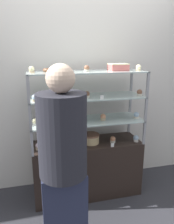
# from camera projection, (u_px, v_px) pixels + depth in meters

# --- Properties ---
(ground_plane) EXTENTS (20.00, 20.00, 0.00)m
(ground_plane) POSITION_uv_depth(u_px,v_px,m) (87.00, 192.00, 2.64)
(ground_plane) COLOR #2D2D33
(back_wall) EXTENTS (8.00, 0.05, 2.60)m
(back_wall) POSITION_uv_depth(u_px,v_px,m) (80.00, 81.00, 2.62)
(back_wall) COLOR silver
(back_wall) RESTS_ON ground_plane
(display_base) EXTENTS (1.22, 0.41, 0.65)m
(display_base) POSITION_uv_depth(u_px,v_px,m) (87.00, 168.00, 2.56)
(display_base) COLOR black
(display_base) RESTS_ON ground_plane
(display_riser_lower) EXTENTS (1.22, 0.41, 0.27)m
(display_riser_lower) POSITION_uv_depth(u_px,v_px,m) (87.00, 122.00, 2.40)
(display_riser_lower) COLOR #99999E
(display_riser_lower) RESTS_ON display_base
(display_riser_middle) EXTENTS (1.22, 0.41, 0.27)m
(display_riser_middle) POSITION_uv_depth(u_px,v_px,m) (87.00, 98.00, 2.33)
(display_riser_middle) COLOR #99999E
(display_riser_middle) RESTS_ON display_riser_lower
(display_riser_upper) EXTENTS (1.22, 0.41, 0.27)m
(display_riser_upper) POSITION_uv_depth(u_px,v_px,m) (87.00, 73.00, 2.26)
(display_riser_upper) COLOR #99999E
(display_riser_upper) RESTS_ON display_riser_middle
(layer_cake_centerpiece) EXTENTS (0.19, 0.19, 0.11)m
(layer_cake_centerpiece) POSITION_uv_depth(u_px,v_px,m) (91.00, 138.00, 2.44)
(layer_cake_centerpiece) COLOR #DBBC84
(layer_cake_centerpiece) RESTS_ON display_base
(sheet_cake_frosted) EXTENTS (0.20, 0.17, 0.07)m
(sheet_cake_frosted) POSITION_uv_depth(u_px,v_px,m) (118.00, 67.00, 2.34)
(sheet_cake_frosted) COLOR #C66660
(sheet_cake_frosted) RESTS_ON display_riser_upper
(cupcake_0) EXTENTS (0.06, 0.06, 0.07)m
(cupcake_0) POSITION_uv_depth(u_px,v_px,m) (39.00, 146.00, 2.29)
(cupcake_0) COLOR #CCB28C
(cupcake_0) RESTS_ON display_base
(cupcake_1) EXTENTS (0.06, 0.06, 0.07)m
(cupcake_1) POSITION_uv_depth(u_px,v_px,m) (63.00, 144.00, 2.35)
(cupcake_1) COLOR beige
(cupcake_1) RESTS_ON display_base
(cupcake_2) EXTENTS (0.06, 0.06, 0.07)m
(cupcake_2) POSITION_uv_depth(u_px,v_px,m) (113.00, 140.00, 2.46)
(cupcake_2) COLOR beige
(cupcake_2) RESTS_ON display_base
(cupcake_3) EXTENTS (0.06, 0.06, 0.07)m
(cupcake_3) POSITION_uv_depth(u_px,v_px,m) (136.00, 139.00, 2.49)
(cupcake_3) COLOR white
(cupcake_3) RESTS_ON display_base
(price_tag_0) EXTENTS (0.04, 0.00, 0.04)m
(price_tag_0) POSITION_uv_depth(u_px,v_px,m) (112.00, 145.00, 2.34)
(price_tag_0) COLOR white
(price_tag_0) RESTS_ON display_base
(cupcake_4) EXTENTS (0.06, 0.06, 0.07)m
(cupcake_4) POSITION_uv_depth(u_px,v_px,m) (35.00, 122.00, 2.23)
(cupcake_4) COLOR white
(cupcake_4) RESTS_ON display_riser_lower
(cupcake_5) EXTENTS (0.06, 0.06, 0.07)m
(cupcake_5) POSITION_uv_depth(u_px,v_px,m) (73.00, 120.00, 2.27)
(cupcake_5) COLOR beige
(cupcake_5) RESTS_ON display_riser_lower
(cupcake_6) EXTENTS (0.06, 0.06, 0.07)m
(cupcake_6) POSITION_uv_depth(u_px,v_px,m) (103.00, 117.00, 2.39)
(cupcake_6) COLOR #CCB28C
(cupcake_6) RESTS_ON display_riser_lower
(cupcake_7) EXTENTS (0.06, 0.06, 0.07)m
(cupcake_7) POSITION_uv_depth(u_px,v_px,m) (136.00, 115.00, 2.46)
(cupcake_7) COLOR beige
(cupcake_7) RESTS_ON display_riser_lower
(price_tag_1) EXTENTS (0.04, 0.00, 0.04)m
(price_tag_1) POSITION_uv_depth(u_px,v_px,m) (52.00, 127.00, 2.12)
(price_tag_1) COLOR white
(price_tag_1) RESTS_ON display_riser_lower
(cupcake_8) EXTENTS (0.06, 0.06, 0.07)m
(cupcake_8) POSITION_uv_depth(u_px,v_px,m) (35.00, 98.00, 2.09)
(cupcake_8) COLOR #CCB28C
(cupcake_8) RESTS_ON display_riser_middle
(cupcake_9) EXTENTS (0.06, 0.06, 0.07)m
(cupcake_9) POSITION_uv_depth(u_px,v_px,m) (87.00, 94.00, 2.27)
(cupcake_9) COLOR beige
(cupcake_9) RESTS_ON display_riser_middle
(cupcake_10) EXTENTS (0.06, 0.06, 0.07)m
(cupcake_10) POSITION_uv_depth(u_px,v_px,m) (139.00, 93.00, 2.37)
(cupcake_10) COLOR beige
(cupcake_10) RESTS_ON display_riser_middle
(price_tag_2) EXTENTS (0.04, 0.00, 0.04)m
(price_tag_2) POSITION_uv_depth(u_px,v_px,m) (102.00, 97.00, 2.17)
(price_tag_2) COLOR white
(price_tag_2) RESTS_ON display_riser_middle
(cupcake_11) EXTENTS (0.05, 0.05, 0.07)m
(cupcake_11) POSITION_uv_depth(u_px,v_px,m) (32.00, 70.00, 2.06)
(cupcake_11) COLOR #CCB28C
(cupcake_11) RESTS_ON display_riser_upper
(cupcake_12) EXTENTS (0.05, 0.05, 0.07)m
(cupcake_12) POSITION_uv_depth(u_px,v_px,m) (60.00, 69.00, 2.13)
(cupcake_12) COLOR white
(cupcake_12) RESTS_ON display_riser_upper
(cupcake_13) EXTENTS (0.05, 0.05, 0.07)m
(cupcake_13) POSITION_uv_depth(u_px,v_px,m) (87.00, 69.00, 2.20)
(cupcake_13) COLOR beige
(cupcake_13) RESTS_ON display_riser_upper
(cupcake_14) EXTENTS (0.05, 0.05, 0.07)m
(cupcake_14) POSITION_uv_depth(u_px,v_px,m) (139.00, 68.00, 2.31)
(cupcake_14) COLOR #CCB28C
(cupcake_14) RESTS_ON display_riser_upper
(price_tag_3) EXTENTS (0.04, 0.00, 0.04)m
(price_tag_3) POSITION_uv_depth(u_px,v_px,m) (69.00, 71.00, 2.02)
(price_tag_3) COLOR white
(price_tag_3) RESTS_ON display_riser_upper
(donut_glazed) EXTENTS (0.13, 0.13, 0.03)m
(donut_glazed) POSITION_uv_depth(u_px,v_px,m) (49.00, 70.00, 2.21)
(donut_glazed) COLOR brown
(donut_glazed) RESTS_ON display_riser_upper
(customer_figure) EXTENTS (0.37, 0.37, 1.56)m
(customer_figure) POSITION_uv_depth(u_px,v_px,m) (63.00, 161.00, 1.66)
(customer_figure) COLOR #282D47
(customer_figure) RESTS_ON ground_plane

